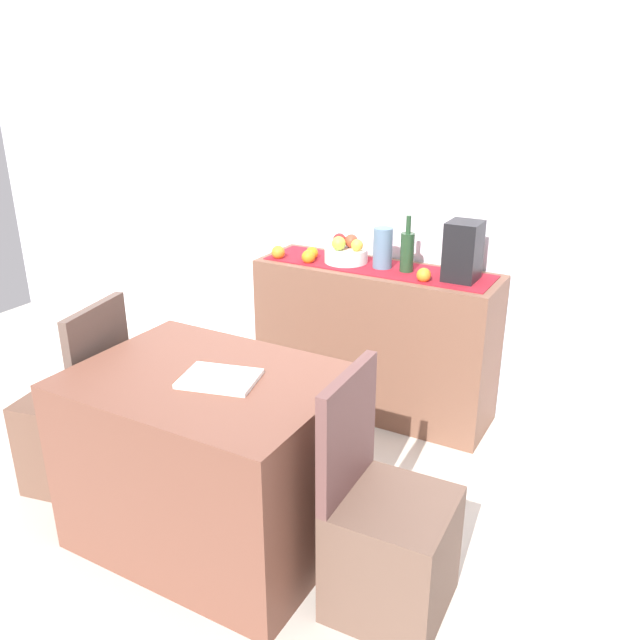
{
  "coord_description": "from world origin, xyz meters",
  "views": [
    {
      "loc": [
        1.41,
        -2.12,
        1.83
      ],
      "look_at": [
        0.01,
        0.38,
        0.71
      ],
      "focal_mm": 36.16,
      "sensor_mm": 36.0,
      "label": 1
    }
  ],
  "objects_px": {
    "sideboard_console": "(374,340)",
    "fruit_bowl": "(346,255)",
    "wine_bottle": "(407,251)",
    "dining_table": "(211,458)",
    "open_book": "(220,379)",
    "ceramic_vase": "(383,248)",
    "chair_by_corner": "(388,544)",
    "coffee_maker": "(463,252)",
    "chair_near_window": "(80,431)"
  },
  "relations": [
    {
      "from": "fruit_bowl",
      "to": "chair_near_window",
      "type": "bearing_deg",
      "value": -118.06
    },
    {
      "from": "sideboard_console",
      "to": "fruit_bowl",
      "type": "distance_m",
      "value": 0.5
    },
    {
      "from": "sideboard_console",
      "to": "chair_near_window",
      "type": "bearing_deg",
      "value": -123.93
    },
    {
      "from": "open_book",
      "to": "fruit_bowl",
      "type": "bearing_deg",
      "value": 81.61
    },
    {
      "from": "fruit_bowl",
      "to": "ceramic_vase",
      "type": "bearing_deg",
      "value": 0.0
    },
    {
      "from": "fruit_bowl",
      "to": "coffee_maker",
      "type": "distance_m",
      "value": 0.66
    },
    {
      "from": "wine_bottle",
      "to": "chair_by_corner",
      "type": "relative_size",
      "value": 0.33
    },
    {
      "from": "sideboard_console",
      "to": "wine_bottle",
      "type": "xyz_separation_m",
      "value": [
        0.17,
        0.0,
        0.53
      ]
    },
    {
      "from": "sideboard_console",
      "to": "wine_bottle",
      "type": "height_order",
      "value": "wine_bottle"
    },
    {
      "from": "coffee_maker",
      "to": "chair_by_corner",
      "type": "relative_size",
      "value": 0.33
    },
    {
      "from": "sideboard_console",
      "to": "wine_bottle",
      "type": "distance_m",
      "value": 0.56
    },
    {
      "from": "chair_by_corner",
      "to": "open_book",
      "type": "bearing_deg",
      "value": -179.35
    },
    {
      "from": "fruit_bowl",
      "to": "sideboard_console",
      "type": "bearing_deg",
      "value": 0.0
    },
    {
      "from": "sideboard_console",
      "to": "chair_by_corner",
      "type": "height_order",
      "value": "chair_by_corner"
    },
    {
      "from": "wine_bottle",
      "to": "dining_table",
      "type": "height_order",
      "value": "wine_bottle"
    },
    {
      "from": "sideboard_console",
      "to": "fruit_bowl",
      "type": "xyz_separation_m",
      "value": [
        -0.18,
        0.0,
        0.46
      ]
    },
    {
      "from": "sideboard_console",
      "to": "fruit_bowl",
      "type": "bearing_deg",
      "value": 180.0
    },
    {
      "from": "wine_bottle",
      "to": "ceramic_vase",
      "type": "height_order",
      "value": "wine_bottle"
    },
    {
      "from": "ceramic_vase",
      "to": "open_book",
      "type": "height_order",
      "value": "ceramic_vase"
    },
    {
      "from": "wine_bottle",
      "to": "coffee_maker",
      "type": "distance_m",
      "value": 0.3
    },
    {
      "from": "chair_by_corner",
      "to": "chair_near_window",
      "type": "bearing_deg",
      "value": 179.85
    },
    {
      "from": "dining_table",
      "to": "fruit_bowl",
      "type": "bearing_deg",
      "value": 93.13
    },
    {
      "from": "ceramic_vase",
      "to": "dining_table",
      "type": "relative_size",
      "value": 0.21
    },
    {
      "from": "sideboard_console",
      "to": "open_book",
      "type": "distance_m",
      "value": 1.37
    },
    {
      "from": "wine_bottle",
      "to": "ceramic_vase",
      "type": "distance_m",
      "value": 0.14
    },
    {
      "from": "sideboard_console",
      "to": "ceramic_vase",
      "type": "height_order",
      "value": "ceramic_vase"
    },
    {
      "from": "fruit_bowl",
      "to": "wine_bottle",
      "type": "xyz_separation_m",
      "value": [
        0.35,
        0.0,
        0.07
      ]
    },
    {
      "from": "coffee_maker",
      "to": "dining_table",
      "type": "bearing_deg",
      "value": -113.46
    },
    {
      "from": "ceramic_vase",
      "to": "fruit_bowl",
      "type": "bearing_deg",
      "value": 180.0
    },
    {
      "from": "sideboard_console",
      "to": "coffee_maker",
      "type": "bearing_deg",
      "value": 0.0
    },
    {
      "from": "dining_table",
      "to": "chair_near_window",
      "type": "relative_size",
      "value": 1.14
    },
    {
      "from": "dining_table",
      "to": "chair_by_corner",
      "type": "bearing_deg",
      "value": -0.04
    },
    {
      "from": "open_book",
      "to": "wine_bottle",
      "type": "bearing_deg",
      "value": 66.51
    },
    {
      "from": "ceramic_vase",
      "to": "sideboard_console",
      "type": "bearing_deg",
      "value": 180.0
    },
    {
      "from": "wine_bottle",
      "to": "dining_table",
      "type": "distance_m",
      "value": 1.47
    },
    {
      "from": "sideboard_console",
      "to": "chair_by_corner",
      "type": "xyz_separation_m",
      "value": [
        0.66,
        -1.33,
        -0.15
      ]
    },
    {
      "from": "ceramic_vase",
      "to": "chair_by_corner",
      "type": "xyz_separation_m",
      "value": [
        0.63,
        -1.33,
        -0.68
      ]
    },
    {
      "from": "fruit_bowl",
      "to": "ceramic_vase",
      "type": "distance_m",
      "value": 0.23
    },
    {
      "from": "ceramic_vase",
      "to": "open_book",
      "type": "relative_size",
      "value": 0.78
    },
    {
      "from": "chair_by_corner",
      "to": "sideboard_console",
      "type": "bearing_deg",
      "value": 116.61
    },
    {
      "from": "fruit_bowl",
      "to": "coffee_maker",
      "type": "bearing_deg",
      "value": 0.0
    },
    {
      "from": "chair_near_window",
      "to": "fruit_bowl",
      "type": "bearing_deg",
      "value": 61.94
    },
    {
      "from": "ceramic_vase",
      "to": "dining_table",
      "type": "bearing_deg",
      "value": -96.17
    },
    {
      "from": "wine_bottle",
      "to": "sideboard_console",
      "type": "bearing_deg",
      "value": -180.0
    },
    {
      "from": "wine_bottle",
      "to": "chair_by_corner",
      "type": "distance_m",
      "value": 1.57
    },
    {
      "from": "dining_table",
      "to": "open_book",
      "type": "relative_size",
      "value": 3.66
    },
    {
      "from": "coffee_maker",
      "to": "ceramic_vase",
      "type": "relative_size",
      "value": 1.37
    },
    {
      "from": "coffee_maker",
      "to": "chair_by_corner",
      "type": "distance_m",
      "value": 1.52
    },
    {
      "from": "fruit_bowl",
      "to": "wine_bottle",
      "type": "relative_size",
      "value": 0.79
    },
    {
      "from": "coffee_maker",
      "to": "ceramic_vase",
      "type": "xyz_separation_m",
      "value": [
        -0.43,
        0.0,
        -0.04
      ]
    }
  ]
}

